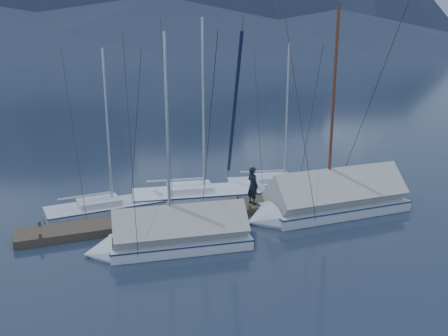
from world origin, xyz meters
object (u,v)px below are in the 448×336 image
Objects in this scene: sailboat_covered_near at (324,203)px; sailboat_covered_far at (167,238)px; sailboat_open_left at (122,206)px; person at (253,186)px; sailboat_open_mid at (214,195)px; sailboat_open_right at (292,184)px.

sailboat_covered_near reaches higher than sailboat_covered_far.
sailboat_open_left is 6.33m from person.
sailboat_open_left is at bearing 99.25° from sailboat_covered_far.
sailboat_open_left is at bearing 178.78° from sailboat_open_mid.
sailboat_open_right is 10.05m from sailboat_covered_far.
sailboat_open_left is 9.38m from sailboat_open_right.
sailboat_covered_far is at bearing -172.45° from sailboat_covered_near.
sailboat_open_left is at bearing -179.12° from sailboat_open_right.
person is at bearing 28.49° from sailboat_covered_far.
sailboat_covered_far is at bearing -148.25° from sailboat_open_right.
sailboat_open_left is 0.80× the size of sailboat_covered_near.
sailboat_covered_near reaches higher than sailboat_open_left.
sailboat_covered_near is at bearing -45.53° from sailboat_open_mid.
sailboat_covered_near is at bearing -133.34° from person.
sailboat_covered_near is 5.75× the size of person.
person is at bearing -144.27° from sailboat_open_right.
sailboat_covered_far is (-7.78, -1.03, -0.08)m from sailboat_covered_near.
sailboat_open_mid is at bearing -1.22° from sailboat_open_left.
sailboat_covered_near is at bearing 7.55° from sailboat_covered_far.
sailboat_covered_far is (-3.85, -5.04, 0.26)m from sailboat_open_mid.
sailboat_open_mid reaches higher than sailboat_open_right.
sailboat_open_left is 4.68m from sailboat_open_mid.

